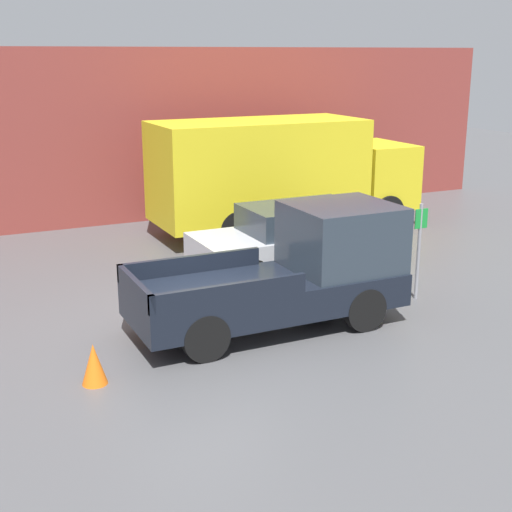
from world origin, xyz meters
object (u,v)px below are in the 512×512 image
(delivery_truck, at_px, (279,171))
(parking_sign, at_px, (419,245))
(pickup_truck, at_px, (295,272))
(traffic_cone, at_px, (94,364))
(car, at_px, (297,237))

(delivery_truck, relative_size, parking_sign, 3.80)
(pickup_truck, distance_m, delivery_truck, 7.27)
(delivery_truck, bearing_deg, parking_sign, -90.81)
(traffic_cone, bearing_deg, delivery_truck, 46.89)
(parking_sign, xyz_separation_m, traffic_cone, (-6.93, -1.08, -0.81))
(car, bearing_deg, pickup_truck, -119.18)
(pickup_truck, bearing_deg, traffic_cone, -166.83)
(pickup_truck, height_order, delivery_truck, delivery_truck)
(pickup_truck, xyz_separation_m, traffic_cone, (-3.99, -0.93, -0.69))
(parking_sign, distance_m, traffic_cone, 7.06)
(delivery_truck, height_order, traffic_cone, delivery_truck)
(delivery_truck, bearing_deg, pickup_truck, -114.80)
(pickup_truck, distance_m, traffic_cone, 4.15)
(delivery_truck, distance_m, parking_sign, 6.45)
(car, relative_size, delivery_truck, 0.63)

